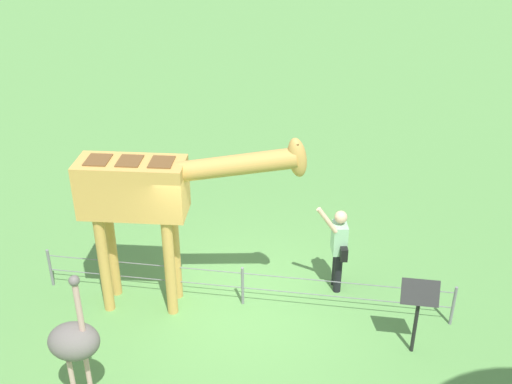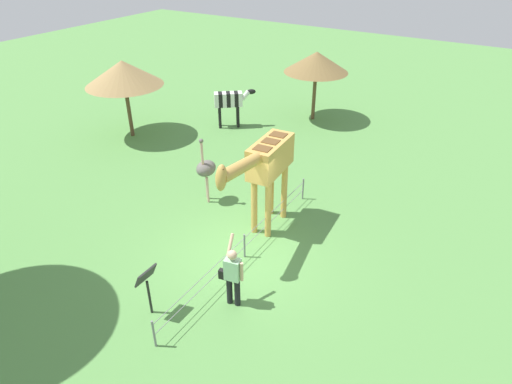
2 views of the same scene
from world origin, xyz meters
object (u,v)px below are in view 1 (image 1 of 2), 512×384
at_px(visitor, 339,246).
at_px(ostrich, 74,341).
at_px(giraffe, 151,195).
at_px(info_sign, 419,302).

bearing_deg(visitor, ostrich, -135.64).
height_order(giraffe, info_sign, giraffe).
bearing_deg(giraffe, info_sign, -7.35).
distance_m(giraffe, ostrich, 2.61).
relative_size(giraffe, info_sign, 2.76).
bearing_deg(visitor, giraffe, -163.21).
xyz_separation_m(giraffe, info_sign, (4.24, -0.55, -1.19)).
height_order(ostrich, info_sign, ostrich).
bearing_deg(ostrich, info_sign, 21.80).
height_order(visitor, ostrich, ostrich).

